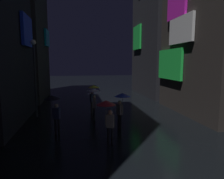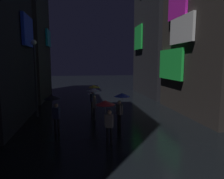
{
  "view_description": "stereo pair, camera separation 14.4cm",
  "coord_description": "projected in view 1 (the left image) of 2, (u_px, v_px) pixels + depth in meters",
  "views": [
    {
      "loc": [
        -2.09,
        -0.47,
        3.81
      ],
      "look_at": [
        0.0,
        11.61,
        2.17
      ],
      "focal_mm": 32.0,
      "sensor_mm": 36.0,
      "label": 1
    },
    {
      "loc": [
        -1.95,
        -0.49,
        3.81
      ],
      "look_at": [
        0.0,
        11.61,
        2.17
      ],
      "focal_mm": 32.0,
      "sensor_mm": 36.0,
      "label": 2
    }
  ],
  "objects": [
    {
      "name": "building_left_far",
      "position": [
        21.0,
        1.0,
        19.92
      ],
      "size": [
        4.25,
        7.39,
        19.88
      ],
      "color": "#33302D",
      "rests_on": "ground"
    },
    {
      "name": "building_right_mid",
      "position": [
        210.0,
        21.0,
        14.42
      ],
      "size": [
        4.25,
        8.08,
        13.62
      ],
      "color": "#2D2826",
      "rests_on": "ground"
    },
    {
      "name": "building_right_far",
      "position": [
        159.0,
        16.0,
        23.26
      ],
      "size": [
        4.25,
        8.85,
        18.53
      ],
      "color": "black",
      "rests_on": "ground"
    },
    {
      "name": "pedestrian_midstreet_centre_clear",
      "position": [
        94.0,
        95.0,
        13.33
      ],
      "size": [
        0.9,
        0.9,
        2.12
      ],
      "color": "#2D2D38",
      "rests_on": "ground"
    },
    {
      "name": "pedestrian_foreground_left_blue",
      "position": [
        121.0,
        101.0,
        11.36
      ],
      "size": [
        0.9,
        0.9,
        2.12
      ],
      "color": "black",
      "rests_on": "ground"
    },
    {
      "name": "pedestrian_near_crossing_red",
      "position": [
        107.0,
        110.0,
        9.11
      ],
      "size": [
        0.9,
        0.9,
        2.12
      ],
      "color": "black",
      "rests_on": "ground"
    },
    {
      "name": "pedestrian_foreground_right_yellow",
      "position": [
        93.0,
        91.0,
        15.37
      ],
      "size": [
        0.9,
        0.9,
        2.12
      ],
      "color": "#38332D",
      "rests_on": "ground"
    },
    {
      "name": "pedestrian_far_right_black",
      "position": [
        54.0,
        104.0,
        10.53
      ],
      "size": [
        0.9,
        0.9,
        2.12
      ],
      "color": "black",
      "rests_on": "ground"
    },
    {
      "name": "streetlamp_left_far",
      "position": [
        35.0,
        69.0,
        13.75
      ],
      "size": [
        0.36,
        0.36,
        5.38
      ],
      "color": "#2D2D33",
      "rests_on": "ground"
    }
  ]
}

